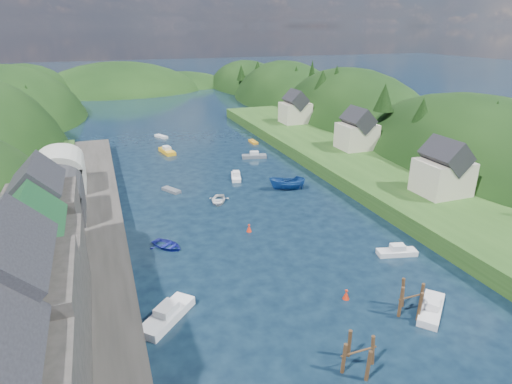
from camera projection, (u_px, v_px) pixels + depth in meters
name	position (u px, v px, depth m)	size (l,w,h in m)	color
ground	(216.00, 172.00, 80.34)	(600.00, 600.00, 0.00)	black
hillside_right	(349.00, 153.00, 119.38)	(36.00, 245.56, 48.00)	black
far_hills	(147.00, 113.00, 193.13)	(103.00, 68.00, 44.00)	black
hill_trees	(192.00, 100.00, 89.57)	(91.96, 150.69, 12.27)	black
quay_left	(73.00, 271.00, 46.01)	(12.00, 110.00, 2.00)	#2D2B28
quayside_buildings	(25.00, 297.00, 31.26)	(8.00, 35.84, 12.90)	#2D2B28
boat_sheds	(57.00, 180.00, 60.44)	(7.00, 21.00, 7.50)	#2D2D30
terrace_right	(360.00, 167.00, 79.20)	(16.00, 120.00, 2.40)	#234719
right_bank_cottages	(352.00, 132.00, 85.78)	(9.00, 59.24, 8.41)	beige
piling_cluster_near	(358.00, 357.00, 33.92)	(3.22, 3.00, 3.34)	#382314
piling_cluster_far	(411.00, 302.00, 40.39)	(2.87, 2.71, 3.72)	#382314
channel_buoy_near	(346.00, 295.00, 42.82)	(0.70, 0.70, 1.10)	red
channel_buoy_far	(249.00, 228.00, 56.90)	(0.70, 0.70, 1.10)	red
moored_boats	(255.00, 239.00, 53.72)	(33.28, 99.61, 2.37)	white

